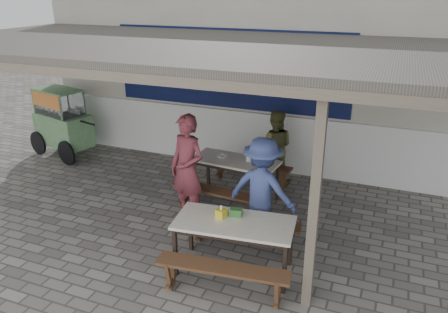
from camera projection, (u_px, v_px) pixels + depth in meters
ground at (171, 230)px, 6.94m from camera, size 60.00×60.00×0.00m
back_wall at (246, 80)px, 9.40m from camera, size 9.00×1.28×3.50m
warung_roof at (192, 49)px, 6.72m from camera, size 9.00×4.21×2.81m
table_left at (235, 164)px, 7.75m from camera, size 1.59×0.80×0.75m
bench_left_street at (217, 196)px, 7.30m from camera, size 1.65×0.42×0.45m
bench_left_wall at (250, 167)px, 8.44m from camera, size 1.65×0.42×0.45m
table_right at (234, 226)px, 5.74m from camera, size 1.64×0.92×0.75m
bench_right_street at (223, 274)px, 5.33m from camera, size 1.68×0.47×0.45m
bench_right_wall at (244, 226)px, 6.39m from camera, size 1.68×0.47×0.45m
vendor_cart at (62, 120)px, 9.74m from camera, size 1.96×1.07×1.52m
patron_street_side at (187, 169)px, 6.97m from camera, size 0.75×0.60×1.79m
patron_wall_side at (275, 147)px, 8.39m from camera, size 0.80×0.68×1.46m
patron_right_table at (262, 189)px, 6.49m from camera, size 1.10×0.71×1.61m
tissue_box at (221, 213)px, 5.79m from camera, size 0.14×0.14×0.12m
donation_box at (236, 212)px, 5.83m from camera, size 0.17×0.13×0.11m
condiment_jar at (249, 158)px, 7.66m from camera, size 0.08×0.08×0.09m
condiment_bowl at (222, 156)px, 7.84m from camera, size 0.23×0.23×0.04m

